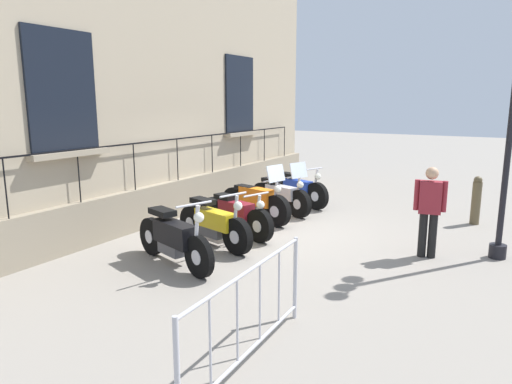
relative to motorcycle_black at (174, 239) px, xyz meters
name	(u,v)px	position (x,y,z in m)	size (l,w,h in m)	color
ground_plane	(261,230)	(0.19, 2.57, -0.45)	(60.00, 60.00, 0.00)	gray
building_facade	(159,26)	(-2.43, 2.57, 3.83)	(0.82, 12.97, 8.84)	tan
motorcycle_black	(174,239)	(0.00, 0.00, 0.00)	(2.05, 0.89, 1.16)	black
motorcycle_yellow	(214,225)	(-0.01, 1.15, -0.03)	(1.94, 0.80, 1.08)	black
motorcycle_maroon	(235,215)	(-0.11, 2.01, -0.04)	(2.09, 0.87, 0.94)	black
motorcycle_orange	(256,202)	(-0.26, 3.10, 0.00)	(1.98, 0.76, 1.34)	black
motorcycle_silver	(281,196)	(-0.14, 4.11, -0.03)	(1.88, 0.86, 1.29)	black
motorcycle_blue	(297,189)	(-0.19, 5.10, -0.04)	(2.05, 0.91, 1.04)	black
crowd_barrier	(249,313)	(2.57, -1.88, 0.11)	(0.14, 2.41, 1.05)	#B7B7BF
bollard	(476,200)	(4.03, 5.34, 0.09)	(0.20, 0.20, 1.07)	brown
pedestrian_standing	(430,207)	(3.52, 2.52, 0.43)	(0.52, 0.28, 1.58)	black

